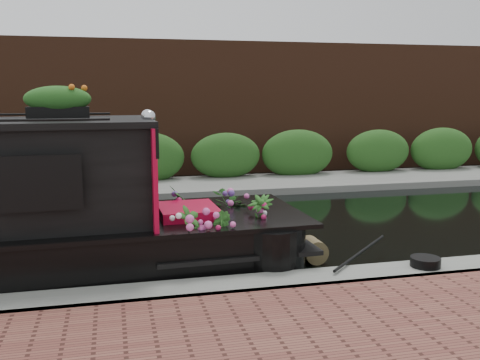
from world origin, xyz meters
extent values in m
plane|color=black|center=(0.00, 0.00, 0.00)|extent=(80.00, 80.00, 0.00)
cube|color=gray|center=(0.00, -3.30, 0.00)|extent=(40.00, 0.60, 0.50)
cube|color=slate|center=(0.00, 4.20, 0.00)|extent=(40.00, 2.40, 0.34)
cube|color=#25531B|center=(0.00, 5.10, 0.00)|extent=(40.00, 1.10, 2.80)
cube|color=#4A2819|center=(0.00, 7.20, 0.00)|extent=(40.00, 1.00, 8.00)
cube|color=#AD0629|center=(-0.41, -2.02, 1.41)|extent=(0.12, 1.73, 1.33)
cube|color=black|center=(-1.72, -2.90, 1.48)|extent=(0.89, 0.06, 0.54)
cube|color=#AD0629|center=(0.10, -2.02, 0.69)|extent=(0.82, 0.91, 0.49)
sphere|color=silver|center=(-0.40, -2.16, 2.18)|extent=(0.18, 0.18, 0.18)
sphere|color=silver|center=(-0.40, -1.88, 2.18)|extent=(0.18, 0.18, 0.18)
cube|color=black|center=(-1.53, -2.02, 2.23)|extent=(0.77, 0.25, 0.16)
ellipsoid|color=#CB6316|center=(-1.53, -2.02, 2.43)|extent=(0.84, 0.24, 0.24)
imported|color=#265D1F|center=(0.02, -2.77, 0.77)|extent=(0.42, 0.38, 0.66)
imported|color=#265D1F|center=(0.43, -2.68, 0.71)|extent=(0.29, 0.34, 0.54)
imported|color=#265D1F|center=(0.84, -1.46, 0.74)|extent=(0.69, 0.67, 0.58)
imported|color=#265D1F|center=(1.07, -2.28, 0.77)|extent=(0.51, 0.51, 0.65)
imported|color=#265D1F|center=(0.05, -1.40, 0.78)|extent=(0.26, 0.37, 0.68)
cylinder|color=brown|center=(1.96, -2.02, 0.18)|extent=(0.35, 0.41, 0.35)
cylinder|color=black|center=(3.04, -3.27, 0.31)|extent=(0.39, 0.39, 0.12)
camera|label=1|loc=(-0.88, -9.22, 2.51)|focal=40.00mm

